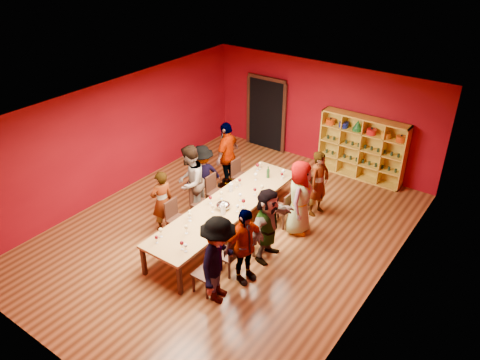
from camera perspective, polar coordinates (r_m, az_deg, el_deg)
name	(u,v)px	position (r m, az deg, el deg)	size (l,w,h in m)	color
room_shell	(227,176)	(10.20, -1.65, 0.49)	(7.10, 9.10, 3.04)	#593117
tasting_table	(227,207)	(10.61, -1.58, -3.29)	(1.10, 4.50, 0.75)	#A27C43
doorway	(267,114)	(14.60, 3.30, 8.09)	(1.40, 0.17, 2.30)	black
shelving_unit	(363,145)	(13.26, 14.72, 4.18)	(2.40, 0.40, 1.80)	gold
chair_person_left_1	(175,216)	(10.75, -7.91, -4.42)	(0.42, 0.42, 0.89)	black
person_left_1	(162,201)	(10.84, -9.48, -2.57)	(0.56, 0.41, 1.53)	#CC898C
chair_person_left_2	(199,201)	(11.26, -5.04, -2.51)	(0.42, 0.42, 0.89)	black
person_left_2	(190,182)	(11.18, -6.10, -0.25)	(0.90, 0.49, 1.85)	#47474B
chair_person_left_3	(214,190)	(11.65, -3.14, -1.24)	(0.42, 0.42, 0.89)	black
person_left_3	(202,175)	(11.71, -4.60, 0.58)	(1.03, 0.43, 1.60)	#6096C6
chair_person_left_4	(239,173)	(12.38, -0.09, 0.80)	(0.42, 0.42, 0.89)	black
person_left_4	(227,155)	(12.39, -1.57, 3.06)	(1.09, 0.49, 1.86)	#BF808E
chair_person_right_0	(208,272)	(9.15, -3.87, -11.15)	(0.42, 0.42, 0.89)	black
person_right_0	(219,260)	(8.75, -2.62, -9.74)	(1.18, 0.49, 1.83)	#4F5055
chair_person_right_1	(230,253)	(9.57, -1.17, -8.93)	(0.42, 0.42, 0.89)	black
person_right_1	(244,246)	(9.21, 0.51, -8.03)	(0.98, 0.45, 1.67)	#5784B3
chair_person_right_2	(255,233)	(10.14, 1.79, -6.44)	(0.42, 0.42, 0.89)	black
person_right_2	(268,225)	(9.80, 3.38, -5.44)	(1.56, 0.45, 1.68)	#131A35
chair_person_right_3	(284,207)	(11.01, 5.41, -3.34)	(0.42, 0.42, 0.89)	black
person_right_3	(300,198)	(10.64, 7.27, -2.16)	(0.88, 0.48, 1.80)	#141738
chair_person_right_4	(304,191)	(11.71, 7.75, -1.31)	(0.42, 0.42, 0.89)	black
person_right_4	(319,184)	(11.40, 9.58, -0.45)	(0.61, 0.44, 1.66)	#4F4F54
wine_glass_0	(161,231)	(9.63, -9.65, -6.09)	(0.09, 0.09, 0.22)	white
wine_glass_1	(212,207)	(10.28, -3.39, -3.27)	(0.08, 0.08, 0.19)	white
wine_glass_2	(156,238)	(9.50, -10.15, -6.94)	(0.07, 0.07, 0.18)	white
wine_glass_3	(283,171)	(11.68, 5.30, 1.06)	(0.08, 0.08, 0.21)	white
wine_glass_4	(210,225)	(9.69, -3.68, -5.53)	(0.08, 0.08, 0.20)	white
wine_glass_5	(255,190)	(10.88, 1.83, -1.20)	(0.08, 0.08, 0.19)	white
wine_glass_6	(190,212)	(10.14, -6.16, -3.93)	(0.08, 0.08, 0.19)	white
wine_glass_7	(240,180)	(11.27, -0.04, -0.04)	(0.07, 0.07, 0.19)	white
wine_glass_8	(262,187)	(10.96, 2.71, -0.87)	(0.09, 0.09, 0.22)	white
wine_glass_9	(221,193)	(10.73, -2.30, -1.63)	(0.08, 0.08, 0.21)	white
wine_glass_10	(256,175)	(11.50, 1.93, 0.63)	(0.08, 0.08, 0.20)	white
wine_glass_11	(190,215)	(10.02, -6.16, -4.27)	(0.08, 0.08, 0.21)	white
wine_glass_12	(260,164)	(12.03, 2.46, 1.99)	(0.08, 0.08, 0.19)	white
wine_glass_13	(257,165)	(11.91, 2.14, 1.80)	(0.09, 0.09, 0.22)	white
wine_glass_14	(243,201)	(10.41, 0.43, -2.61)	(0.09, 0.09, 0.22)	white
wine_glass_15	(237,182)	(11.18, -0.41, -0.21)	(0.09, 0.09, 0.21)	white
wine_glass_16	(185,246)	(9.18, -6.66, -7.98)	(0.08, 0.08, 0.19)	white
wine_glass_17	(186,227)	(9.65, -6.59, -5.75)	(0.09, 0.09, 0.22)	white
wine_glass_18	(282,174)	(11.60, 5.12, 0.70)	(0.07, 0.07, 0.18)	white
wine_glass_19	(240,195)	(10.67, 0.01, -1.87)	(0.08, 0.08, 0.19)	white
wine_glass_20	(210,198)	(10.58, -3.63, -2.20)	(0.08, 0.08, 0.20)	white
wine_glass_21	(216,223)	(9.77, -2.96, -5.22)	(0.08, 0.08, 0.19)	white
wine_glass_22	(238,207)	(10.28, -0.31, -3.27)	(0.07, 0.07, 0.18)	white
wine_glass_23	(182,243)	(9.24, -7.11, -7.68)	(0.08, 0.08, 0.20)	white
spittoon_bowl	(223,205)	(10.43, -2.06, -3.11)	(0.33, 0.33, 0.18)	silver
carafe_a	(231,187)	(11.04, -1.12, -0.90)	(0.12, 0.12, 0.24)	white
carafe_b	(223,209)	(10.23, -2.07, -3.49)	(0.14, 0.14, 0.29)	white
wine_bottle	(268,173)	(11.63, 3.44, 0.81)	(0.08, 0.08, 0.31)	#163D1C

